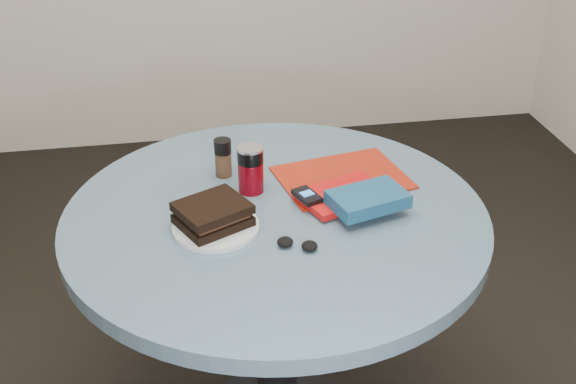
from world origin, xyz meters
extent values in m
cylinder|color=black|center=(0.00, 0.00, 0.37)|extent=(0.11, 0.11, 0.68)
cylinder|color=#41596B|center=(0.00, 0.00, 0.73)|extent=(1.00, 1.00, 0.04)
cylinder|color=silver|center=(-0.14, -0.05, 0.76)|extent=(0.25, 0.25, 0.01)
cube|color=black|center=(-0.15, -0.05, 0.77)|extent=(0.19, 0.18, 0.02)
cube|color=#372015|center=(-0.15, -0.05, 0.79)|extent=(0.17, 0.16, 0.01)
cube|color=black|center=(-0.15, -0.05, 0.80)|extent=(0.19, 0.18, 0.02)
cylinder|color=#690510|center=(-0.04, 0.11, 0.79)|extent=(0.08, 0.08, 0.08)
cylinder|color=black|center=(-0.04, 0.11, 0.85)|extent=(0.08, 0.08, 0.03)
cylinder|color=silver|center=(-0.04, 0.11, 0.87)|extent=(0.08, 0.08, 0.01)
cylinder|color=#412C1C|center=(-0.10, 0.20, 0.78)|extent=(0.05, 0.05, 0.06)
cylinder|color=black|center=(-0.10, 0.20, 0.83)|extent=(0.05, 0.05, 0.04)
cube|color=maroon|center=(0.19, 0.13, 0.75)|extent=(0.35, 0.29, 0.01)
cube|color=#A80D0D|center=(0.17, 0.02, 0.76)|extent=(0.24, 0.20, 0.02)
cube|color=navy|center=(0.21, -0.05, 0.79)|extent=(0.20, 0.16, 0.03)
cube|color=black|center=(0.08, 0.01, 0.78)|extent=(0.07, 0.09, 0.01)
cube|color=blue|center=(0.08, 0.01, 0.79)|extent=(0.04, 0.03, 0.00)
ellipsoid|color=black|center=(0.00, -0.14, 0.76)|extent=(0.05, 0.05, 0.02)
ellipsoid|color=black|center=(0.05, -0.17, 0.76)|extent=(0.05, 0.05, 0.02)
camera|label=1|loc=(-0.22, -1.43, 1.64)|focal=45.00mm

